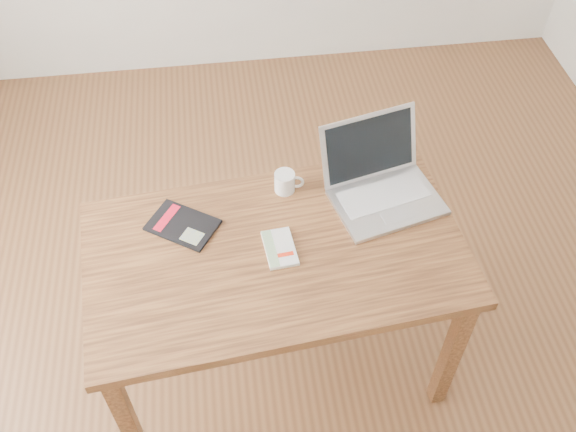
{
  "coord_description": "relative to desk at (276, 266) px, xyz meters",
  "views": [
    {
      "loc": [
        -0.2,
        -1.5,
        2.47
      ],
      "look_at": [
        -0.01,
        -0.1,
        0.85
      ],
      "focal_mm": 40.0,
      "sensor_mm": 36.0,
      "label": 1
    }
  ],
  "objects": [
    {
      "name": "laptop",
      "position": [
        0.41,
        0.22,
        0.14
      ],
      "size": [
        0.45,
        0.43,
        0.25
      ],
      "rotation": [
        0.0,
        0.0,
        0.24
      ],
      "color": "silver",
      "rests_on": "desk"
    },
    {
      "name": "coffee_mug",
      "position": [
        0.07,
        0.28,
        0.13
      ],
      "size": [
        0.11,
        0.08,
        0.08
      ],
      "rotation": [
        0.0,
        0.0,
        -0.15
      ],
      "color": "white",
      "rests_on": "desk"
    },
    {
      "name": "black_guidebook",
      "position": [
        -0.31,
        0.15,
        0.1
      ],
      "size": [
        0.28,
        0.26,
        0.01
      ],
      "rotation": [
        0.0,
        0.0,
        0.99
      ],
      "color": "black",
      "rests_on": "desk"
    },
    {
      "name": "room",
      "position": [
        -0.0,
        0.16,
        0.69
      ],
      "size": [
        4.04,
        4.04,
        2.7
      ],
      "color": "#56351D",
      "rests_on": "ground"
    },
    {
      "name": "white_guidebook",
      "position": [
        0.01,
        0.0,
        0.1
      ],
      "size": [
        0.11,
        0.17,
        0.01
      ],
      "rotation": [
        0.0,
        0.0,
        0.09
      ],
      "color": "silver",
      "rests_on": "desk"
    },
    {
      "name": "desk",
      "position": [
        0.0,
        0.0,
        0.0
      ],
      "size": [
        1.36,
        0.86,
        0.75
      ],
      "rotation": [
        0.0,
        0.0,
        0.09
      ],
      "color": "#523018",
      "rests_on": "ground"
    }
  ]
}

